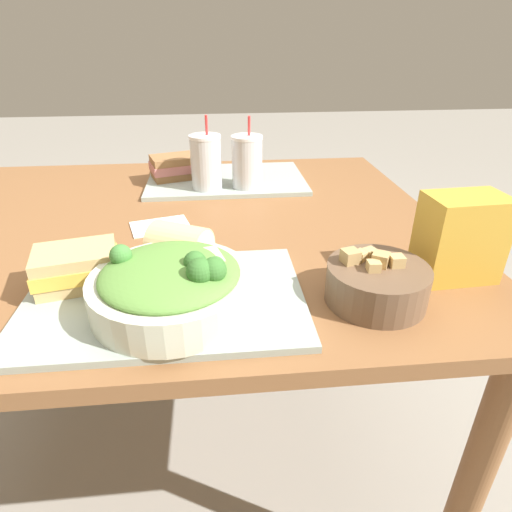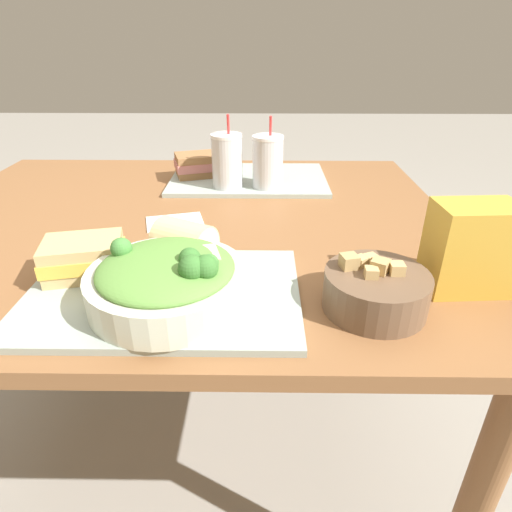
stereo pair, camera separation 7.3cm
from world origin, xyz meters
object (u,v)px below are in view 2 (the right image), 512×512
drink_cup_red (268,163)px  soup_bowl (376,289)px  baguette_near (185,242)px  chip_bag (471,248)px  sandwich_far (201,164)px  drink_cup_dark (227,163)px  napkin_folded (175,222)px  salad_bowl (168,279)px  sandwich_near (84,257)px

drink_cup_red → soup_bowl: bearing=-73.7°
baguette_near → chip_bag: 0.49m
baguette_near → sandwich_far: baguette_near is taller
sandwich_far → drink_cup_dark: 0.14m
drink_cup_dark → napkin_folded: 0.26m
soup_bowl → sandwich_far: (-0.36, 0.67, 0.01)m
baguette_near → sandwich_far: bearing=32.6°
salad_bowl → drink_cup_red: (0.16, 0.57, 0.02)m
sandwich_far → drink_cup_dark: size_ratio=0.87×
drink_cup_red → sandwich_near: bearing=-124.2°
soup_bowl → drink_cup_dark: drink_cup_dark is taller
drink_cup_dark → napkin_folded: (-0.11, -0.22, -0.08)m
drink_cup_red → baguette_near: bearing=-109.7°
sandwich_near → baguette_near: (0.17, 0.05, 0.01)m
drink_cup_dark → chip_bag: size_ratio=1.27×
salad_bowl → soup_bowl: 0.33m
soup_bowl → sandwich_far: bearing=118.4°
soup_bowl → drink_cup_dark: (-0.27, 0.56, 0.04)m
salad_bowl → sandwich_near: 0.19m
sandwich_far → drink_cup_red: (0.20, -0.11, 0.03)m
drink_cup_dark → drink_cup_red: (0.11, 0.00, -0.00)m
salad_bowl → sandwich_near: salad_bowl is taller
sandwich_near → sandwich_far: bearing=65.0°
sandwich_far → drink_cup_red: drink_cup_red is taller
salad_bowl → sandwich_far: (-0.04, 0.67, -0.01)m
soup_bowl → napkin_folded: soup_bowl is taller
salad_bowl → soup_bowl: (0.33, 0.00, -0.02)m
baguette_near → napkin_folded: 0.22m
soup_bowl → drink_cup_red: size_ratio=0.86×
baguette_near → drink_cup_dark: (0.05, 0.43, 0.03)m
napkin_folded → chip_bag: bearing=-26.6°
drink_cup_dark → sandwich_near: bearing=-114.3°
salad_bowl → sandwich_near: size_ratio=1.63×
soup_bowl → sandwich_near: size_ratio=1.07×
chip_bag → drink_cup_red: bearing=120.1°
chip_bag → napkin_folded: (-0.55, 0.27, -0.07)m
sandwich_near → drink_cup_red: bearing=43.3°
soup_bowl → baguette_near: (-0.32, 0.13, 0.02)m
salad_bowl → napkin_folded: (-0.06, 0.34, -0.05)m
sandwich_far → drink_cup_dark: bearing=-67.8°
baguette_near → napkin_folded: (-0.06, 0.21, -0.05)m
drink_cup_dark → salad_bowl: bearing=-95.2°
napkin_folded → salad_bowl: bearing=-80.7°
drink_cup_dark → napkin_folded: size_ratio=1.32×
soup_bowl → baguette_near: 0.35m
sandwich_near → chip_bag: chip_bag is taller
sandwich_near → napkin_folded: sandwich_near is taller
salad_bowl → chip_bag: (0.49, 0.07, 0.02)m
drink_cup_red → napkin_folded: (-0.22, -0.22, -0.08)m
baguette_near → sandwich_far: size_ratio=0.76×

